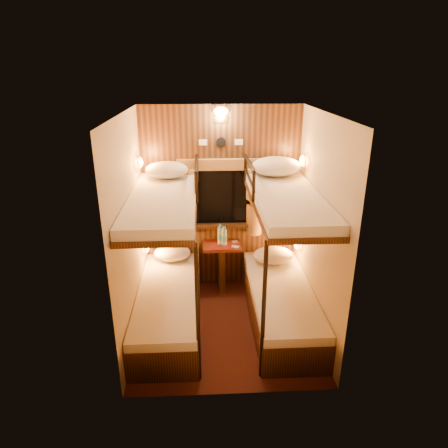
{
  "coord_description": "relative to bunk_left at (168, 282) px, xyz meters",
  "views": [
    {
      "loc": [
        -0.23,
        -3.89,
        2.82
      ],
      "look_at": [
        -0.01,
        0.15,
        1.21
      ],
      "focal_mm": 32.0,
      "sensor_mm": 36.0,
      "label": 1
    }
  ],
  "objects": [
    {
      "name": "back_panel",
      "position": [
        0.65,
        0.97,
        0.64
      ],
      "size": [
        2.0,
        0.03,
        2.4
      ],
      "primitive_type": "cube",
      "color": "black",
      "rests_on": "floor"
    },
    {
      "name": "curtains",
      "position": [
        0.65,
        0.9,
        0.71
      ],
      "size": [
        1.1,
        0.22,
        1.0
      ],
      "color": "olive",
      "rests_on": "back_panel"
    },
    {
      "name": "sachet_b",
      "position": [
        0.82,
        0.86,
        0.09
      ],
      "size": [
        0.09,
        0.08,
        0.01
      ],
      "primitive_type": "cube",
      "rotation": [
        0.0,
        0.0,
        0.31
      ],
      "color": "silver",
      "rests_on": "table"
    },
    {
      "name": "ceiling",
      "position": [
        0.65,
        -0.07,
        1.84
      ],
      "size": [
        2.1,
        2.1,
        0.0
      ],
      "primitive_type": "plane",
      "rotation": [
        3.14,
        0.0,
        0.0
      ],
      "color": "silver",
      "rests_on": "wall_back"
    },
    {
      "name": "pillow_upper_right",
      "position": [
        1.3,
        0.69,
        1.15
      ],
      "size": [
        0.59,
        0.42,
        0.23
      ],
      "primitive_type": "ellipsoid",
      "color": "silver",
      "rests_on": "bunk_right"
    },
    {
      "name": "bunk_left",
      "position": [
        0.0,
        0.0,
        0.0
      ],
      "size": [
        0.72,
        1.9,
        1.82
      ],
      "color": "black",
      "rests_on": "floor"
    },
    {
      "name": "bunk_right",
      "position": [
        1.3,
        0.0,
        0.0
      ],
      "size": [
        0.72,
        1.9,
        1.82
      ],
      "color": "black",
      "rests_on": "floor"
    },
    {
      "name": "wall_back",
      "position": [
        0.65,
        0.98,
        0.64
      ],
      "size": [
        2.4,
        0.0,
        2.4
      ],
      "primitive_type": "plane",
      "rotation": [
        1.57,
        0.0,
        0.0
      ],
      "color": "#C6B293",
      "rests_on": "floor"
    },
    {
      "name": "reading_lamps",
      "position": [
        0.65,
        0.63,
        0.68
      ],
      "size": [
        2.0,
        0.2,
        1.25
      ],
      "color": "orange",
      "rests_on": "wall_left"
    },
    {
      "name": "wall_right",
      "position": [
        1.65,
        -0.07,
        0.64
      ],
      "size": [
        0.0,
        2.4,
        2.4
      ],
      "primitive_type": "plane",
      "rotation": [
        1.57,
        0.0,
        -1.57
      ],
      "color": "#C6B293",
      "rests_on": "floor"
    },
    {
      "name": "window",
      "position": [
        0.65,
        0.94,
        0.62
      ],
      "size": [
        1.0,
        0.12,
        0.79
      ],
      "color": "black",
      "rests_on": "back_panel"
    },
    {
      "name": "floor",
      "position": [
        0.65,
        -0.07,
        -0.56
      ],
      "size": [
        2.1,
        2.1,
        0.0
      ],
      "primitive_type": "plane",
      "color": "black",
      "rests_on": "ground"
    },
    {
      "name": "sachet_a",
      "position": [
        0.82,
        0.7,
        0.09
      ],
      "size": [
        0.11,
        0.1,
        0.01
      ],
      "primitive_type": "cube",
      "rotation": [
        0.0,
        0.0,
        -0.37
      ],
      "color": "silver",
      "rests_on": "table"
    },
    {
      "name": "wall_front",
      "position": [
        0.65,
        -1.12,
        0.64
      ],
      "size": [
        2.4,
        0.0,
        2.4
      ],
      "primitive_type": "plane",
      "rotation": [
        -1.57,
        0.0,
        0.0
      ],
      "color": "#C6B293",
      "rests_on": "floor"
    },
    {
      "name": "pillow_lower_right",
      "position": [
        1.3,
        0.61,
        -0.0
      ],
      "size": [
        0.51,
        0.37,
        0.2
      ],
      "primitive_type": "ellipsoid",
      "color": "silver",
      "rests_on": "bunk_right"
    },
    {
      "name": "bottle_left",
      "position": [
        0.68,
        0.77,
        0.2
      ],
      "size": [
        0.07,
        0.07,
        0.25
      ],
      "rotation": [
        0.0,
        0.0,
        -0.11
      ],
      "color": "#99BFE5",
      "rests_on": "table"
    },
    {
      "name": "table",
      "position": [
        0.65,
        0.78,
        -0.14
      ],
      "size": [
        0.5,
        0.34,
        0.66
      ],
      "color": "#592314",
      "rests_on": "floor"
    },
    {
      "name": "pillow_lower_left",
      "position": [
        -0.0,
        0.76,
        -0.01
      ],
      "size": [
        0.48,
        0.34,
        0.19
      ],
      "primitive_type": "ellipsoid",
      "color": "silver",
      "rests_on": "bunk_left"
    },
    {
      "name": "back_fixtures",
      "position": [
        0.65,
        0.93,
        1.69
      ],
      "size": [
        0.54,
        0.09,
        0.48
      ],
      "color": "black",
      "rests_on": "back_panel"
    },
    {
      "name": "wall_left",
      "position": [
        -0.35,
        -0.07,
        0.64
      ],
      "size": [
        0.0,
        2.4,
        2.4
      ],
      "primitive_type": "plane",
      "rotation": [
        1.57,
        0.0,
        1.57
      ],
      "color": "#C6B293",
      "rests_on": "floor"
    },
    {
      "name": "pillow_upper_left",
      "position": [
        -0.0,
        0.66,
        1.13
      ],
      "size": [
        0.5,
        0.36,
        0.2
      ],
      "primitive_type": "ellipsoid",
      "color": "silver",
      "rests_on": "bunk_left"
    },
    {
      "name": "bottle_right",
      "position": [
        0.63,
        0.8,
        0.21
      ],
      "size": [
        0.08,
        0.08,
        0.26
      ],
      "rotation": [
        0.0,
        0.0,
        -0.26
      ],
      "color": "#99BFE5",
      "rests_on": "table"
    }
  ]
}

